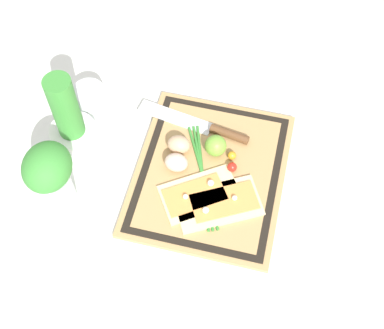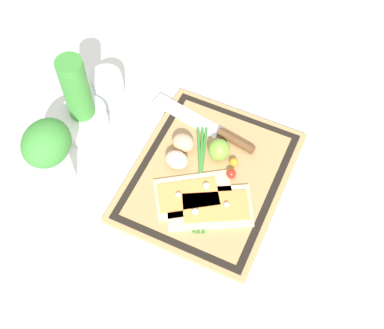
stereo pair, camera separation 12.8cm
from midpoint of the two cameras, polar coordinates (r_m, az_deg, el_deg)
ground_plane at (r=1.30m, az=-0.89°, el=-1.39°), size 6.00×6.00×0.00m
cutting_board at (r=1.29m, az=-0.90°, el=-1.22°), size 0.43×0.36×0.02m
pizza_slice_near at (r=1.24m, az=0.01°, el=-4.44°), size 0.19×0.22×0.02m
pizza_slice_far at (r=1.25m, az=-2.17°, el=-3.43°), size 0.19×0.21×0.02m
knife at (r=1.34m, az=-0.64°, el=3.64°), size 0.08×0.30×0.02m
egg_brown at (r=1.30m, az=-4.20°, el=1.91°), size 0.05×0.06×0.05m
egg_pink at (r=1.28m, az=-4.54°, el=-0.02°), size 0.05×0.06×0.05m
lime at (r=1.29m, az=-0.44°, el=1.83°), size 0.05×0.05×0.05m
cherry_tomato_red at (r=1.28m, az=1.45°, el=-0.51°), size 0.02×0.02×0.02m
cherry_tomato_yellow at (r=1.30m, az=1.49°, el=0.74°), size 0.02×0.02×0.02m
scallion_bunch at (r=1.28m, az=-1.71°, el=-1.47°), size 0.28×0.14×0.01m
herb_pot at (r=1.31m, az=-15.51°, el=3.50°), size 0.11×0.11×0.26m
sauce_jar at (r=1.40m, az=-13.26°, el=6.14°), size 0.08×0.08×0.10m
herb_glass at (r=1.21m, az=-17.77°, el=-1.36°), size 0.12×0.10×0.21m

